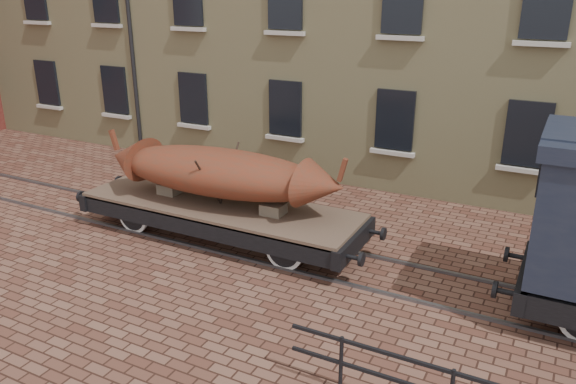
% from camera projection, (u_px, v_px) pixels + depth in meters
% --- Properties ---
extents(ground, '(90.00, 90.00, 0.00)m').
position_uv_depth(ground, '(282.00, 252.00, 12.92)').
color(ground, '#4F2C21').
extents(rail_track, '(30.00, 1.52, 0.06)m').
position_uv_depth(rail_track, '(282.00, 251.00, 12.91)').
color(rail_track, '#59595E').
rests_on(rail_track, ground).
extents(flatcar_wagon, '(7.76, 2.10, 1.17)m').
position_uv_depth(flatcar_wagon, '(220.00, 210.00, 13.39)').
color(flatcar_wagon, brown).
rests_on(flatcar_wagon, ground).
extents(iron_boat, '(6.22, 2.02, 1.50)m').
position_uv_depth(iron_boat, '(219.00, 172.00, 13.04)').
color(iron_boat, maroon).
rests_on(iron_boat, flatcar_wagon).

